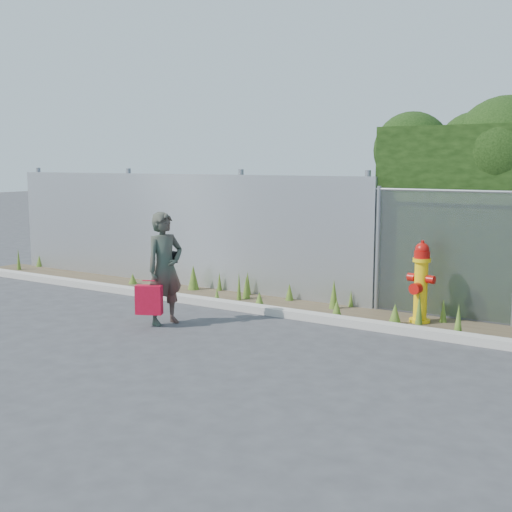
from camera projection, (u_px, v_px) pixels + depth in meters
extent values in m
plane|color=#3A3A3D|center=(220.00, 344.00, 8.67)|extent=(80.00, 80.00, 0.00)
cube|color=#B0AA9F|center=(285.00, 313.00, 10.17)|extent=(16.00, 0.22, 0.12)
cube|color=#493B2A|center=(303.00, 309.00, 10.68)|extent=(16.00, 1.20, 0.01)
cone|color=#43661E|center=(193.00, 278.00, 12.22)|extent=(0.22, 0.22, 0.48)
cone|color=#43661E|center=(395.00, 315.00, 9.62)|extent=(0.20, 0.20, 0.32)
cone|color=#43661E|center=(248.00, 284.00, 11.75)|extent=(0.13, 0.13, 0.43)
cone|color=#43661E|center=(443.00, 312.00, 9.72)|extent=(0.11, 0.11, 0.37)
cone|color=#43661E|center=(419.00, 309.00, 9.58)|extent=(0.11, 0.11, 0.51)
cone|color=#43661E|center=(217.00, 296.00, 11.04)|extent=(0.12, 0.12, 0.28)
cone|color=#43661E|center=(458.00, 321.00, 8.92)|extent=(0.13, 0.13, 0.47)
cone|color=#43661E|center=(239.00, 287.00, 11.28)|extent=(0.08, 0.08, 0.52)
cone|color=#43661E|center=(40.00, 261.00, 14.92)|extent=(0.17, 0.17, 0.29)
cone|color=#43661E|center=(334.00, 295.00, 10.63)|extent=(0.16, 0.16, 0.50)
cone|color=#43661E|center=(19.00, 260.00, 14.46)|extent=(0.09, 0.09, 0.50)
cone|color=#43661E|center=(289.00, 293.00, 11.28)|extent=(0.15, 0.15, 0.31)
cone|color=#43661E|center=(246.00, 288.00, 11.41)|extent=(0.15, 0.15, 0.41)
cone|color=#43661E|center=(219.00, 282.00, 12.13)|extent=(0.10, 0.10, 0.36)
cone|color=#43661E|center=(337.00, 310.00, 10.02)|extent=(0.18, 0.18, 0.29)
cone|color=#43661E|center=(351.00, 299.00, 10.77)|extent=(0.09, 0.09, 0.30)
cone|color=#43661E|center=(133.00, 279.00, 12.80)|extent=(0.18, 0.18, 0.22)
cone|color=#43661E|center=(259.00, 301.00, 10.62)|extent=(0.19, 0.19, 0.30)
cube|color=#AAACB2|center=(173.00, 230.00, 12.73)|extent=(8.50, 0.08, 2.20)
cylinder|color=gray|center=(41.00, 217.00, 14.94)|extent=(0.10, 0.10, 2.30)
cylinder|color=gray|center=(130.00, 223.00, 13.48)|extent=(0.10, 0.10, 2.30)
cylinder|color=gray|center=(241.00, 231.00, 12.01)|extent=(0.10, 0.10, 2.30)
cylinder|color=gray|center=(366.00, 239.00, 10.70)|extent=(0.10, 0.10, 2.30)
cylinder|color=gray|center=(378.00, 249.00, 10.49)|extent=(0.07, 0.07, 2.05)
sphere|color=black|center=(412.00, 150.00, 11.12)|extent=(1.32, 1.32, 1.32)
sphere|color=black|center=(474.00, 148.00, 10.41)|extent=(1.18, 1.18, 1.18)
sphere|color=black|center=(507.00, 152.00, 10.20)|extent=(1.78, 1.78, 1.78)
cylinder|color=yellow|center=(419.00, 321.00, 9.76)|extent=(0.31, 0.31, 0.07)
cylinder|color=yellow|center=(421.00, 293.00, 9.70)|extent=(0.20, 0.20, 0.95)
cylinder|color=yellow|center=(422.00, 260.00, 9.62)|extent=(0.27, 0.27, 0.06)
cylinder|color=#B20F0A|center=(422.00, 255.00, 9.61)|extent=(0.24, 0.24, 0.11)
sphere|color=#B20F0A|center=(422.00, 250.00, 9.60)|extent=(0.21, 0.21, 0.21)
cylinder|color=#B20F0A|center=(422.00, 242.00, 9.58)|extent=(0.06, 0.06, 0.06)
cylinder|color=#B20F0A|center=(411.00, 277.00, 9.75)|extent=(0.11, 0.12, 0.12)
cylinder|color=#B20F0A|center=(431.00, 279.00, 9.58)|extent=(0.11, 0.12, 0.12)
cylinder|color=#B20F0A|center=(417.00, 289.00, 9.55)|extent=(0.17, 0.13, 0.17)
imported|color=#0F654C|center=(165.00, 268.00, 9.62)|extent=(0.56, 0.71, 1.70)
cube|color=#AE091E|center=(149.00, 300.00, 9.48)|extent=(0.39, 0.14, 0.43)
cylinder|color=#AE091E|center=(148.00, 281.00, 9.43)|extent=(0.19, 0.02, 0.02)
cube|color=black|center=(171.00, 257.00, 9.74)|extent=(0.23, 0.10, 0.17)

